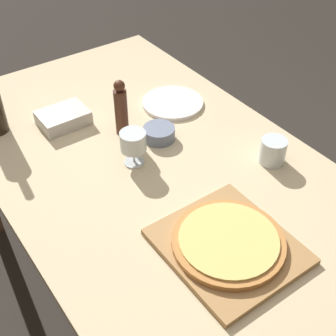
{
  "coord_description": "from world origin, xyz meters",
  "views": [
    {
      "loc": [
        -0.65,
        -0.97,
        1.76
      ],
      "look_at": [
        -0.02,
        -0.08,
        0.83
      ],
      "focal_mm": 50.0,
      "sensor_mm": 36.0,
      "label": 1
    }
  ],
  "objects_px": {
    "pizza": "(228,241)",
    "wine_glass": "(133,142)",
    "pepper_mill": "(121,109)",
    "small_bowl": "(159,133)"
  },
  "relations": [
    {
      "from": "pizza",
      "to": "pepper_mill",
      "type": "xyz_separation_m",
      "value": [
        0.04,
        0.62,
        0.07
      ]
    },
    {
      "from": "wine_glass",
      "to": "small_bowl",
      "type": "relative_size",
      "value": 1.08
    },
    {
      "from": "pepper_mill",
      "to": "wine_glass",
      "type": "relative_size",
      "value": 1.75
    },
    {
      "from": "pepper_mill",
      "to": "small_bowl",
      "type": "xyz_separation_m",
      "value": [
        0.09,
        -0.11,
        -0.08
      ]
    },
    {
      "from": "pepper_mill",
      "to": "small_bowl",
      "type": "distance_m",
      "value": 0.16
    },
    {
      "from": "pizza",
      "to": "wine_glass",
      "type": "relative_size",
      "value": 2.54
    },
    {
      "from": "pepper_mill",
      "to": "small_bowl",
      "type": "bearing_deg",
      "value": -51.06
    },
    {
      "from": "pepper_mill",
      "to": "wine_glass",
      "type": "height_order",
      "value": "pepper_mill"
    },
    {
      "from": "small_bowl",
      "to": "pepper_mill",
      "type": "bearing_deg",
      "value": 128.94
    },
    {
      "from": "pizza",
      "to": "wine_glass",
      "type": "distance_m",
      "value": 0.46
    }
  ]
}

